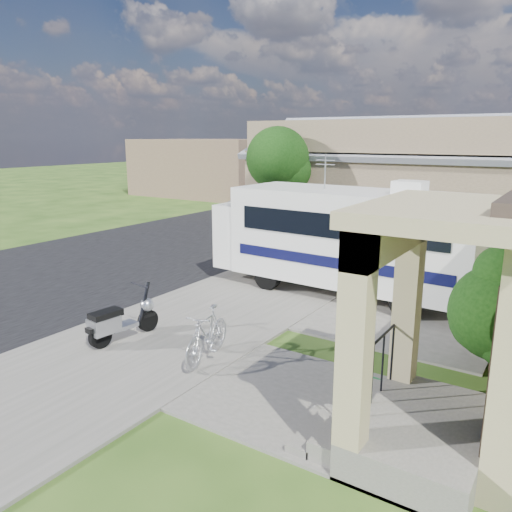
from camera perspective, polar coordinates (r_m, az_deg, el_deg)
The scene contains 18 objects.
ground at distance 10.56m, azimuth -5.29°, elevation -9.90°, with size 120.00×120.00×0.00m, color #1F3F11.
street_slab at distance 22.58m, azimuth -4.37°, elevation 2.81°, with size 9.00×80.00×0.02m, color black.
sidewalk_slab at distance 19.36m, azimuth 11.04°, elevation 0.86°, with size 4.00×80.00×0.06m, color #5B5952.
driveway_slab at distance 13.53m, azimuth 11.85°, elevation -4.69°, with size 7.00×6.00×0.05m, color #5B5952.
walk_slab at distance 8.34m, azimuth 7.16°, elevation -16.52°, with size 4.00×3.00×0.05m, color #5B5952.
warehouse at distance 22.45m, azimuth 17.58°, elevation 7.26°, with size 12.50×8.40×5.04m.
distant_bldg_far at distance 37.56m, azimuth -4.73°, elevation 10.12°, with size 10.00×8.00×4.00m, color brown.
distant_bldg_near at distance 46.66m, azimuth 6.53°, elevation 10.23°, with size 8.00×7.00×3.20m, color brown.
street_tree_a at distance 19.28m, azimuth 2.82°, elevation 10.70°, with size 2.44×2.40×4.58m.
street_tree_b at distance 28.34m, azimuth 13.40°, elevation 11.54°, with size 2.44×2.40×4.73m.
street_tree_c at distance 36.92m, azimuth 18.32°, elevation 11.15°, with size 2.44×2.40×4.42m.
motorhome at distance 13.54m, azimuth 10.10°, elevation 2.23°, with size 7.27×2.54×3.69m.
shrub at distance 9.93m, azimuth 26.48°, elevation -5.37°, with size 1.93×1.84×2.37m.
scooter at distance 10.71m, azimuth -15.34°, elevation -7.15°, with size 0.62×1.69×1.11m.
bicycle at distance 9.55m, azimuth -5.60°, elevation -9.26°, with size 0.47×1.66×1.00m, color #ADAEB5.
pickup_truck at distance 24.51m, azimuth 2.99°, elevation 5.71°, with size 2.88×6.25×1.74m, color silver.
van at distance 30.28m, azimuth 9.13°, elevation 6.94°, with size 2.28×5.61×1.63m, color silver.
garden_hose at distance 8.75m, azimuth 12.94°, elevation -14.67°, with size 0.44×0.44×0.20m, color #14682C.
Camera 1 is at (6.11, -7.53, 4.18)m, focal length 35.00 mm.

